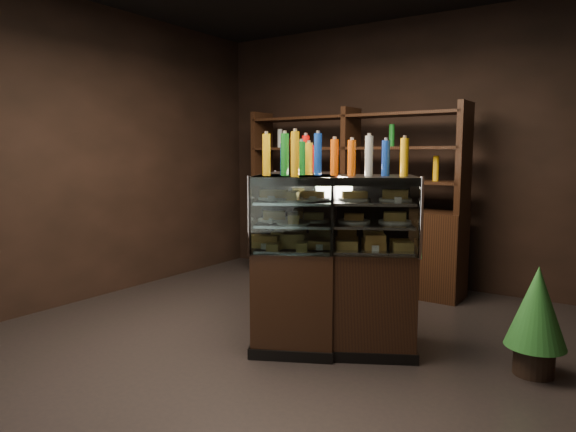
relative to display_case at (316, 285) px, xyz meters
The scene contains 7 objects.
ground 0.53m from the display_case, 103.00° to the right, with size 5.00×5.00×0.00m, color black.
room_shell 1.52m from the display_case, 103.00° to the right, with size 5.02×5.02×3.01m.
display_case is the anchor object (origin of this frame).
food_display 0.56m from the display_case, 108.00° to the right, with size 1.26×1.10×0.42m.
bottles_top 1.02m from the display_case, 72.00° to the left, with size 1.10×0.96×0.30m.
potted_conifer 1.59m from the display_case, ahead, with size 0.40×0.40×0.85m.
back_shelving 1.88m from the display_case, 108.57° to the left, with size 2.59×0.48×2.00m.
Camera 1 is at (2.08, -3.17, 1.49)m, focal length 32.00 mm.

